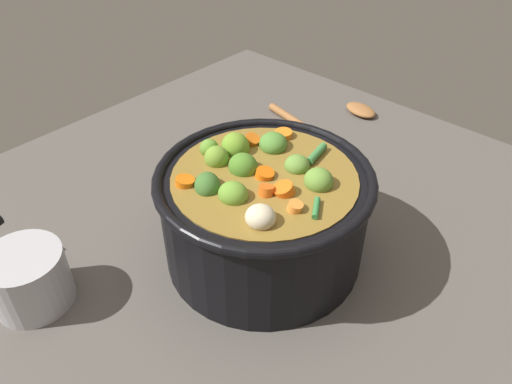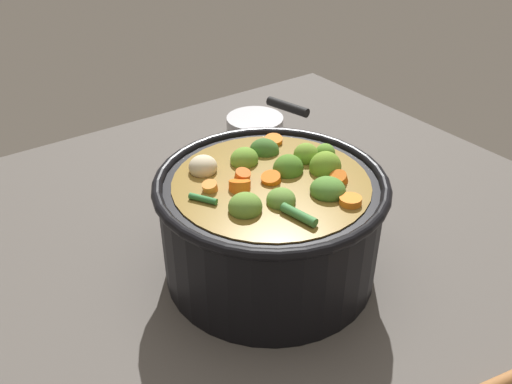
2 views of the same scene
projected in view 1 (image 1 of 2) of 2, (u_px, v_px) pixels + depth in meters
The scene contains 4 objects.
ground_plane at pixel (264, 253), 0.74m from camera, with size 1.10×1.10×0.00m, color #514C47.
cooking_pot at pixel (264, 213), 0.70m from camera, with size 0.30×0.30×0.17m.
wooden_spoon at pixel (335, 120), 1.04m from camera, with size 0.25×0.20×0.02m.
small_saucepan at pixel (27, 277), 0.65m from camera, with size 0.17×0.12×0.08m.
Camera 1 is at (-0.35, 0.40, 0.53)m, focal length 35.02 mm.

